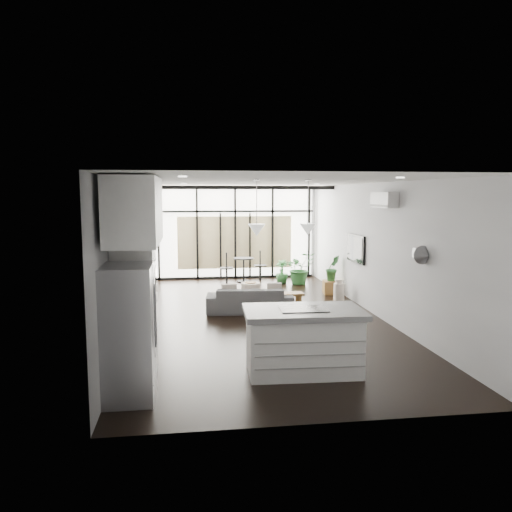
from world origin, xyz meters
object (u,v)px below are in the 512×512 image
object	(u,v)px
island	(303,341)
console_bench	(275,302)
milk_can	(339,290)
fridge	(127,332)
pouf	(251,291)
tv	(356,248)
sofa	(250,295)

from	to	relation	value
island	console_bench	distance (m)	3.78
milk_can	console_bench	bearing A→B (deg)	-151.53
island	fridge	distance (m)	2.50
island	pouf	xyz separation A→B (m)	(-0.09, 5.24, -0.27)
tv	milk_can	bearing A→B (deg)	128.36
island	fridge	bearing A→B (deg)	-163.57
island	sofa	world-z (taller)	island
pouf	tv	xyz separation A→B (m)	(2.37, -0.88, 1.11)
island	milk_can	distance (m)	5.12
sofa	console_bench	size ratio (longest dim) A/B	1.51
sofa	pouf	size ratio (longest dim) A/B	3.91
tv	fridge	bearing A→B (deg)	-133.39
fridge	tv	xyz separation A→B (m)	(4.68, 4.95, 0.45)
pouf	milk_can	bearing A→B (deg)	-14.17
sofa	console_bench	world-z (taller)	sofa
island	tv	world-z (taller)	tv
fridge	sofa	world-z (taller)	fridge
sofa	console_bench	bearing A→B (deg)	-177.06
fridge	console_bench	xyz separation A→B (m)	(2.66, 4.36, -0.65)
fridge	tv	distance (m)	6.83
pouf	milk_can	distance (m)	2.16
console_bench	pouf	distance (m)	1.52
sofa	pouf	world-z (taller)	sofa
console_bench	pouf	world-z (taller)	console_bench
fridge	sofa	size ratio (longest dim) A/B	0.90
fridge	tv	bearing A→B (deg)	46.61
sofa	tv	xyz separation A→B (m)	(2.58, 0.57, 0.93)
island	milk_can	world-z (taller)	island
sofa	milk_can	xyz separation A→B (m)	(2.30, 0.92, -0.11)
fridge	milk_can	xyz separation A→B (m)	(4.40, 5.30, -0.59)
sofa	milk_can	bearing A→B (deg)	-152.54
fridge	pouf	bearing A→B (deg)	68.42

